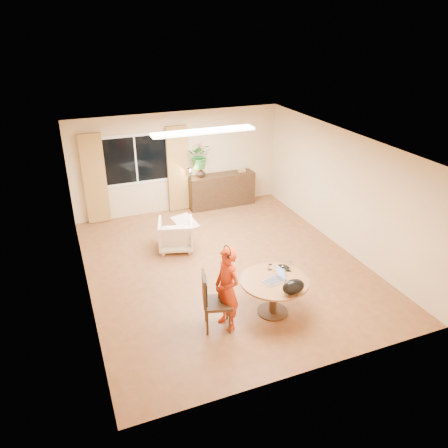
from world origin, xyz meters
name	(u,v)px	position (x,y,z in m)	size (l,w,h in m)	color
floor	(225,265)	(0.00, 0.00, 0.00)	(6.50, 6.50, 0.00)	brown
ceiling	(225,144)	(0.00, 0.00, 2.60)	(6.50, 6.50, 0.00)	white
wall_back	(179,162)	(0.00, 3.25, 1.30)	(5.50, 5.50, 0.00)	tan
wall_left	(80,232)	(-2.75, 0.00, 1.30)	(6.50, 6.50, 0.00)	tan
wall_right	(342,190)	(2.75, 0.00, 1.30)	(6.50, 6.50, 0.00)	tan
window	(136,160)	(-1.10, 3.23, 1.50)	(1.70, 0.03, 1.30)	white
curtain_left	(95,179)	(-2.15, 3.15, 1.15)	(0.55, 0.08, 2.25)	olive
curtain_right	(178,169)	(-0.05, 3.15, 1.15)	(0.55, 0.08, 2.25)	olive
ceiling_panel	(204,131)	(0.00, 1.20, 2.57)	(2.20, 0.35, 0.05)	white
dining_table	(274,287)	(0.19, -1.79, 0.53)	(1.18, 1.18, 0.67)	brown
dining_chair	(217,301)	(-0.85, -1.80, 0.52)	(0.50, 0.45, 1.03)	black
child	(227,289)	(-0.69, -1.82, 0.74)	(0.35, 0.54, 1.47)	red
laptop	(274,275)	(0.16, -1.82, 0.79)	(0.36, 0.24, 0.24)	#B7B7BC
tumbler	(270,267)	(0.28, -1.46, 0.72)	(0.07, 0.07, 0.10)	white
wine_glass	(290,266)	(0.57, -1.63, 0.78)	(0.07, 0.07, 0.21)	white
pot_lid	(283,268)	(0.50, -1.51, 0.69)	(0.24, 0.24, 0.04)	white
handbag	(293,287)	(0.28, -2.26, 0.80)	(0.39, 0.23, 0.26)	black
armchair	(176,234)	(-0.73, 1.10, 0.35)	(0.74, 0.77, 0.70)	beige
throw	(185,219)	(-0.52, 1.05, 0.71)	(0.45, 0.55, 0.03)	beige
sideboard	(222,190)	(1.10, 3.01, 0.45)	(1.80, 0.44, 0.90)	black
vase	(201,173)	(0.52, 3.01, 1.03)	(0.24, 0.24, 0.25)	black
bouquet	(200,156)	(0.51, 3.01, 1.48)	(0.59, 0.51, 0.66)	#275E23
book_stack	(242,170)	(1.70, 3.01, 0.94)	(0.19, 0.14, 0.08)	#94694B
desk_lamp	(190,173)	(0.21, 2.96, 1.06)	(0.13, 0.13, 0.31)	black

